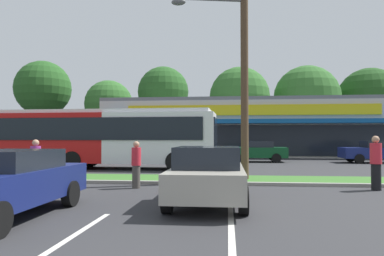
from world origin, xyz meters
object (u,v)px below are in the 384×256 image
at_px(car_1, 256,151).
at_px(car_2, 4,183).
at_px(car_0, 158,150).
at_px(car_4, 376,152).
at_px(pedestrian_far, 35,164).
at_px(city_bus, 99,137).
at_px(pedestrian_near_bench, 376,163).
at_px(utility_pole, 241,47).
at_px(pedestrian_by_pole, 136,165).
at_px(car_5, 208,175).

xyz_separation_m(car_1, car_2, (-6.80, -18.39, 0.00)).
height_order(car_0, car_4, car_0).
bearing_deg(pedestrian_far, city_bus, 179.98).
bearing_deg(pedestrian_near_bench, car_0, 107.97).
xyz_separation_m(utility_pole, car_0, (-5.70, 12.03, -4.49)).
height_order(utility_pole, pedestrian_near_bench, utility_pole).
distance_m(utility_pole, city_bus, 9.97).
bearing_deg(pedestrian_by_pole, pedestrian_far, -113.25).
distance_m(car_0, pedestrian_near_bench, 17.08).
distance_m(city_bus, car_1, 11.19).
bearing_deg(city_bus, car_2, -77.17).
bearing_deg(car_0, car_2, 91.24).
height_order(car_0, pedestrian_near_bench, pedestrian_near_bench).
height_order(city_bus, car_4, city_bus).
distance_m(city_bus, car_5, 12.04).
xyz_separation_m(car_1, car_5, (-2.53, -16.29, 0.00)).
relative_size(car_2, car_4, 1.03).
bearing_deg(car_4, car_1, -1.67).
relative_size(utility_pole, car_4, 2.21).
bearing_deg(car_5, pedestrian_far, 70.56).
distance_m(utility_pole, car_1, 12.53).
bearing_deg(car_2, utility_pole, 142.13).
distance_m(car_5, pedestrian_far, 6.29).
distance_m(car_2, pedestrian_far, 4.51).
height_order(car_1, pedestrian_by_pole, pedestrian_by_pole).
relative_size(utility_pole, pedestrian_near_bench, 5.56).
bearing_deg(pedestrian_by_pole, car_0, 156.52).
distance_m(city_bus, car_0, 7.10).
bearing_deg(car_5, car_2, 116.23).
relative_size(car_1, pedestrian_by_pole, 2.65).
bearing_deg(city_bus, pedestrian_by_pole, -59.60).
relative_size(city_bus, car_2, 2.82).
relative_size(city_bus, pedestrian_near_bench, 7.36).
distance_m(car_1, car_4, 8.04).
xyz_separation_m(city_bus, pedestrian_far, (0.73, -7.90, -0.93)).
distance_m(car_0, pedestrian_by_pole, 14.29).
height_order(pedestrian_by_pole, pedestrian_far, pedestrian_far).
relative_size(utility_pole, car_0, 2.11).
relative_size(utility_pole, car_1, 2.33).
xyz_separation_m(car_5, pedestrian_far, (-5.93, 2.09, 0.07)).
height_order(utility_pole, city_bus, utility_pole).
height_order(car_2, car_4, car_4).
bearing_deg(car_1, pedestrian_by_pole, 69.48).
height_order(car_2, pedestrian_near_bench, pedestrian_near_bench).
relative_size(car_1, pedestrian_far, 2.55).
xyz_separation_m(utility_pole, city_bus, (-7.69, 5.28, -3.53)).
xyz_separation_m(car_0, pedestrian_far, (-1.26, -14.65, 0.03)).
height_order(utility_pole, car_4, utility_pole).
bearing_deg(utility_pole, pedestrian_near_bench, -22.74).
xyz_separation_m(pedestrian_near_bench, pedestrian_by_pole, (-7.94, -0.31, -0.09)).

